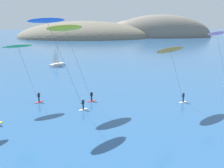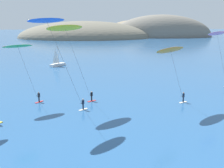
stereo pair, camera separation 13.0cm
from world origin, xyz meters
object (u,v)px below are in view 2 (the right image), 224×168
sailboat_near (58,64)px  kitesurfer_blue (50,28)px  kitesurfer_pink (218,38)px  kitesurfer_yellow (67,33)px  kitesurfer_green (20,51)px  kitesurfer_orange (171,53)px

sailboat_near → kitesurfer_blue: (4.71, -42.89, 11.39)m
kitesurfer_pink → kitesurfer_yellow: 27.56m
kitesurfer_pink → kitesurfer_green: bearing=-167.7°
kitesurfer_yellow → sailboat_near: bearing=99.5°
kitesurfer_green → kitesurfer_pink: bearing=12.3°
kitesurfer_yellow → kitesurfer_green: (-7.19, 1.35, -2.78)m
kitesurfer_yellow → kitesurfer_green: 7.82m
kitesurfer_yellow → kitesurfer_green: bearing=169.4°
kitesurfer_orange → kitesurfer_yellow: 15.35m
kitesurfer_yellow → kitesurfer_blue: 5.71m
kitesurfer_orange → kitesurfer_blue: bearing=-165.9°
kitesurfer_pink → kitesurfer_blue: (-27.69, -14.02, 2.29)m
kitesurfer_blue → kitesurfer_pink: bearing=26.9°
kitesurfer_orange → kitesurfer_yellow: size_ratio=0.75×
sailboat_near → kitesurfer_green: size_ratio=0.60×
sailboat_near → kitesurfer_green: kitesurfer_green is taller
sailboat_near → kitesurfer_orange: size_ratio=0.61×
kitesurfer_yellow → kitesurfer_blue: bearing=-105.8°
sailboat_near → kitesurfer_yellow: bearing=-80.5°
kitesurfer_pink → kitesurfer_orange: (-11.13, -9.87, -1.50)m
kitesurfer_pink → kitesurfer_orange: bearing=-138.4°
kitesurfer_blue → kitesurfer_orange: bearing=14.1°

